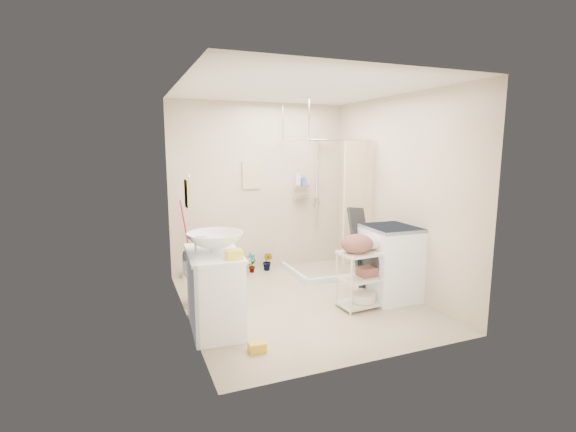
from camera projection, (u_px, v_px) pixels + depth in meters
name	position (u px, v px, depth m)	size (l,w,h in m)	color
floor	(301.00, 302.00, 5.26)	(3.20, 3.20, 0.00)	tan
ceiling	(302.00, 88.00, 4.83)	(2.80, 3.20, 0.04)	silver
wall_back	(260.00, 188.00, 6.51)	(2.80, 0.04, 2.60)	beige
wall_front	(376.00, 221.00, 3.58)	(2.80, 0.04, 2.60)	beige
wall_left	(183.00, 205.00, 4.53)	(0.04, 3.20, 2.60)	beige
wall_right	(397.00, 195.00, 5.56)	(0.04, 3.20, 2.60)	beige
vanity	(214.00, 290.00, 4.43)	(0.54, 0.96, 0.84)	white
sink	(215.00, 242.00, 4.36)	(0.60, 0.60, 0.21)	white
counter_basket	(234.00, 254.00, 4.10)	(0.16, 0.12, 0.09)	yellow
floor_basket	(257.00, 345.00, 3.97)	(0.23, 0.18, 0.13)	yellow
toilet	(211.00, 276.00, 5.20)	(0.37, 0.65, 0.66)	white
mop	(184.00, 240.00, 6.11)	(0.11, 0.11, 1.17)	red
potted_plant_a	(252.00, 263.00, 6.45)	(0.17, 0.11, 0.32)	brown
potted_plant_b	(268.00, 261.00, 6.55)	(0.16, 0.13, 0.30)	brown
hanging_towel	(251.00, 175.00, 6.40)	(0.28, 0.03, 0.42)	beige
towel_ring	(187.00, 192.00, 4.33)	(0.04, 0.22, 0.34)	#ECDE84
tp_holder	(188.00, 256.00, 4.69)	(0.08, 0.12, 0.14)	white
shower	(325.00, 205.00, 6.36)	(1.10, 1.10, 2.10)	silver
shampoo_bottle_a	(298.00, 178.00, 6.62)	(0.09, 0.09, 0.24)	silver
shampoo_bottle_b	(304.00, 180.00, 6.70)	(0.07, 0.07, 0.15)	#3C5798
washing_machine	(392.00, 262.00, 5.33)	(0.64, 0.66, 0.94)	white
laundry_rack	(363.00, 274.00, 5.03)	(0.60, 0.35, 0.83)	beige
ironing_board	(362.00, 250.00, 5.47)	(0.33, 0.10, 1.18)	black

